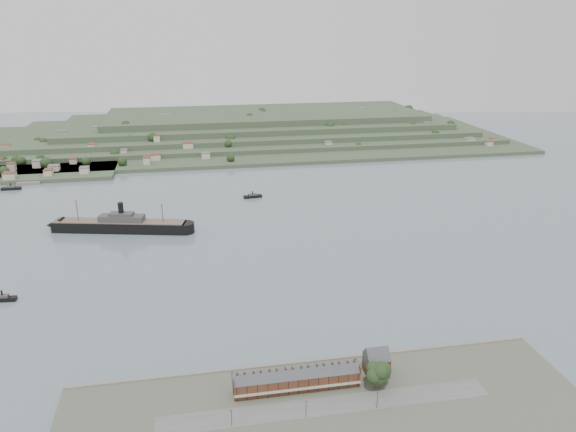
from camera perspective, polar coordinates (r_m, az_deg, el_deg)
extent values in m
plane|color=slate|center=(403.36, -2.51, -3.14)|extent=(1400.00, 1400.00, 0.00)
cube|color=#4C5142|center=(242.52, 4.35, -19.75)|extent=(220.00, 80.00, 2.00)
cube|color=slate|center=(272.76, 2.18, -14.66)|extent=(220.00, 2.00, 2.60)
cube|color=#595959|center=(246.39, 3.98, -18.70)|extent=(140.00, 12.00, 0.10)
cube|color=#4D2C1B|center=(253.35, 0.88, -16.47)|extent=(55.00, 8.00, 7.00)
cube|color=#3B3D43|center=(251.32, 0.89, -15.82)|extent=(55.60, 8.15, 8.15)
cube|color=#9E988C|center=(249.84, 1.12, -17.20)|extent=(55.00, 1.60, 0.25)
cube|color=#4D2C1B|center=(247.64, -5.62, -16.24)|extent=(0.50, 8.40, 3.00)
cube|color=#4D2C1B|center=(256.79, 7.12, -14.87)|extent=(0.50, 8.40, 3.00)
cube|color=#32201C|center=(247.21, -4.31, -15.87)|extent=(0.90, 1.40, 3.20)
cube|color=#32201C|center=(247.72, -3.00, -15.76)|extent=(0.90, 1.40, 3.20)
cube|color=#32201C|center=(249.50, 0.25, -15.44)|extent=(0.90, 1.40, 3.20)
cube|color=#32201C|center=(250.43, 1.53, -15.30)|extent=(0.90, 1.40, 3.20)
cube|color=#32201C|center=(253.24, 4.68, -14.93)|extent=(0.90, 1.40, 3.20)
cube|color=#32201C|center=(254.57, 5.92, -14.77)|extent=(0.90, 1.40, 3.20)
cube|color=#4D2C1B|center=(264.71, 8.96, -14.73)|extent=(10.00, 10.00, 9.00)
cube|color=#3B3D43|center=(262.24, 9.01, -13.91)|extent=(10.40, 10.18, 10.18)
cube|color=#384C33|center=(746.81, -6.56, 7.39)|extent=(760.00, 260.00, 4.00)
cube|color=#384C33|center=(771.99, -5.23, 8.17)|extent=(680.00, 220.00, 5.00)
cube|color=#384C33|center=(787.16, -4.25, 8.81)|extent=(600.00, 200.00, 6.00)
cube|color=#384C33|center=(802.48, -3.31, 9.50)|extent=(520.00, 180.00, 7.00)
cube|color=#384C33|center=(817.95, -2.40, 10.24)|extent=(440.00, 160.00, 8.00)
cube|color=#384C33|center=(654.64, -23.53, 4.23)|extent=(150.00, 90.00, 4.00)
cube|color=slate|center=(616.42, -24.76, 3.15)|extent=(22.00, 14.00, 2.80)
cube|color=black|center=(449.80, -16.73, -1.03)|extent=(102.49, 37.29, 7.95)
cone|color=black|center=(469.28, -22.62, -0.88)|extent=(16.45, 16.45, 13.62)
cylinder|color=black|center=(435.47, -10.38, -1.17)|extent=(13.62, 13.62, 7.95)
cube|color=brown|center=(448.39, -16.78, -0.51)|extent=(100.02, 35.65, 0.68)
cube|color=#403D3B|center=(446.84, -16.54, -0.21)|extent=(35.50, 17.95, 4.54)
cube|color=#403D3B|center=(445.87, -16.57, 0.16)|extent=(19.52, 12.00, 2.84)
cylinder|color=black|center=(444.54, -16.62, 0.68)|extent=(4.09, 4.09, 10.22)
cylinder|color=#462D20|center=(457.64, -20.62, 0.47)|extent=(0.57, 0.57, 18.16)
cylinder|color=#462D20|center=(436.10, -12.64, 0.21)|extent=(0.57, 0.57, 15.89)
cube|color=black|center=(366.89, -26.99, -7.53)|extent=(15.33, 5.30, 2.41)
cube|color=#403D3B|center=(366.15, -27.03, -7.28)|extent=(7.02, 3.78, 1.81)
cylinder|color=black|center=(365.33, -27.08, -7.00)|extent=(1.00, 1.00, 3.51)
cube|color=black|center=(600.68, -26.30, 2.52)|extent=(17.92, 5.21, 2.38)
cube|color=#403D3B|center=(600.23, -26.33, 2.68)|extent=(8.09, 4.08, 1.79)
cylinder|color=black|center=(599.74, -26.35, 2.86)|extent=(0.99, 0.99, 3.47)
cube|color=black|center=(515.29, -3.61, 1.99)|extent=(17.36, 6.70, 2.26)
cube|color=#403D3B|center=(514.79, -3.61, 2.17)|extent=(8.01, 4.65, 1.69)
cylinder|color=black|center=(514.25, -3.62, 2.37)|extent=(0.94, 0.94, 3.29)
cylinder|color=#462D20|center=(256.40, 9.03, -16.48)|extent=(1.28, 1.28, 5.33)
sphere|color=black|center=(253.65, 9.09, -15.60)|extent=(9.60, 9.60, 9.60)
sphere|color=black|center=(254.68, 9.61, -15.18)|extent=(7.47, 7.47, 7.47)
sphere|color=black|center=(251.48, 8.75, -15.77)|extent=(6.83, 6.83, 6.83)
sphere|color=black|center=(250.50, 9.43, -15.38)|extent=(6.40, 6.40, 6.40)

